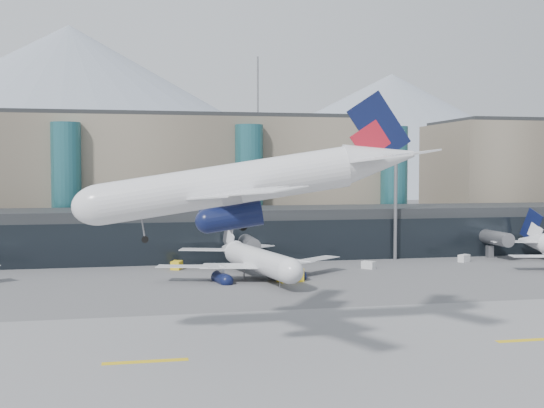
{
  "coord_description": "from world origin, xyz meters",
  "views": [
    {
      "loc": [
        -21.02,
        -78.86,
        18.1
      ],
      "look_at": [
        1.73,
        32.0,
        12.16
      ],
      "focal_mm": 45.0,
      "sensor_mm": 36.0,
      "label": 1
    }
  ],
  "objects": [
    {
      "name": "jet_parked_mid",
      "position": [
        -1.6,
        32.36,
        4.17
      ],
      "size": [
        33.63,
        34.25,
        11.04
      ],
      "rotation": [
        0.0,
        0.0,
        1.77
      ],
      "color": "silver",
      "rests_on": "ground"
    },
    {
      "name": "veh_g",
      "position": [
        20.57,
        37.19,
        0.67
      ],
      "size": [
        2.53,
        2.61,
        1.34
      ],
      "primitive_type": "cube",
      "rotation": [
        0.0,
        0.0,
        -0.85
      ],
      "color": "silver",
      "rests_on": "ground"
    },
    {
      "name": "concourse",
      "position": [
        -0.02,
        57.73,
        4.97
      ],
      "size": [
        170.0,
        27.0,
        10.0
      ],
      "color": "black",
      "rests_on": "ground"
    },
    {
      "name": "veh_d",
      "position": [
        41.72,
        41.92,
        0.71
      ],
      "size": [
        2.8,
        2.46,
        1.41
      ],
      "primitive_type": "cube",
      "rotation": [
        0.0,
        0.0,
        0.58
      ],
      "color": "silver",
      "rests_on": "ground"
    },
    {
      "name": "runway_markings",
      "position": [
        -0.0,
        -15.0,
        0.05
      ],
      "size": [
        128.0,
        1.0,
        0.02
      ],
      "color": "gold",
      "rests_on": "ground"
    },
    {
      "name": "terminal_main",
      "position": [
        -25.0,
        90.0,
        15.44
      ],
      "size": [
        130.0,
        30.0,
        31.0
      ],
      "color": "gray",
      "rests_on": "ground"
    },
    {
      "name": "veh_b",
      "position": [
        -13.39,
        43.36,
        0.75
      ],
      "size": [
        2.39,
        2.99,
        1.5
      ],
      "primitive_type": "cube",
      "rotation": [
        0.0,
        0.0,
        1.22
      ],
      "color": "yellow",
      "rests_on": "ground"
    },
    {
      "name": "teal_towers",
      "position": [
        -14.99,
        74.01,
        14.01
      ],
      "size": [
        116.4,
        19.4,
        46.0
      ],
      "color": "#26626A",
      "rests_on": "ground"
    },
    {
      "name": "mountain_ridge",
      "position": [
        15.97,
        380.0,
        45.74
      ],
      "size": [
        910.0,
        400.0,
        110.0
      ],
      "color": "gray",
      "rests_on": "ground"
    },
    {
      "name": "veh_c",
      "position": [
        2.61,
        28.87,
        1.04
      ],
      "size": [
        4.08,
        4.02,
        2.08
      ],
      "primitive_type": "cube",
      "rotation": [
        0.0,
        0.0,
        -0.76
      ],
      "color": "#545459",
      "rests_on": "ground"
    },
    {
      "name": "runway_strip",
      "position": [
        0.0,
        -15.0,
        0.02
      ],
      "size": [
        400.0,
        40.0,
        0.04
      ],
      "primitive_type": "cube",
      "color": "slate",
      "rests_on": "ground"
    },
    {
      "name": "ground",
      "position": [
        0.0,
        0.0,
        0.0
      ],
      "size": [
        900.0,
        900.0,
        0.0
      ],
      "primitive_type": "plane",
      "color": "#515154",
      "rests_on": "ground"
    },
    {
      "name": "veh_h",
      "position": [
        3.55,
        26.29,
        1.08
      ],
      "size": [
        4.24,
        2.77,
        2.17
      ],
      "primitive_type": "cube",
      "rotation": [
        0.0,
        0.0,
        0.19
      ],
      "color": "yellow",
      "rests_on": "ground"
    },
    {
      "name": "lightmast_mid",
      "position": [
        30.0,
        48.0,
        14.42
      ],
      "size": [
        3.0,
        1.2,
        25.6
      ],
      "color": "slate",
      "rests_on": "ground"
    },
    {
      "name": "hero_jet",
      "position": [
        -8.44,
        -11.23,
        17.84
      ],
      "size": [
        36.17,
        36.31,
        11.77
      ],
      "rotation": [
        0.0,
        -0.15,
        -0.12
      ],
      "color": "silver",
      "rests_on": "ground"
    }
  ]
}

